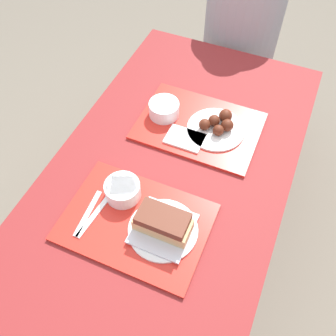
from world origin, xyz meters
TOP-DOWN VIEW (x-y plane):
  - ground_plane at (0.00, 0.00)m, footprint 12.00×12.00m
  - picnic_table at (0.00, 0.00)m, footprint 0.80×1.51m
  - picnic_bench_far at (0.00, 0.97)m, footprint 0.76×0.28m
  - tray_near at (-0.02, -0.21)m, footprint 0.45×0.32m
  - tray_far at (0.02, 0.25)m, footprint 0.45×0.32m
  - bowl_coleslaw_near at (-0.10, -0.14)m, footprint 0.11×0.11m
  - brisket_sandwich_plate at (0.07, -0.21)m, footprint 0.21×0.21m
  - plastic_fork_near at (-0.17, -0.25)m, footprint 0.03×0.17m
  - plastic_knife_near at (-0.14, -0.25)m, footprint 0.03×0.17m
  - bowl_coleslaw_far at (-0.12, 0.25)m, footprint 0.11×0.11m
  - wings_plate_far at (0.09, 0.25)m, footprint 0.21×0.21m
  - napkin_far at (-0.00, 0.16)m, footprint 0.14×0.09m
  - person_seated_across at (-0.02, 0.97)m, footprint 0.37×0.37m

SIDE VIEW (x-z plane):
  - ground_plane at x=0.00m, z-range 0.00..0.00m
  - picnic_bench_far at x=0.00m, z-range 0.15..0.59m
  - picnic_table at x=0.00m, z-range 0.26..0.99m
  - tray_near at x=-0.02m, z-range 0.73..0.74m
  - tray_far at x=0.02m, z-range 0.73..0.74m
  - person_seated_across at x=-0.02m, z-range 0.38..1.11m
  - plastic_fork_near at x=-0.17m, z-range 0.74..0.74m
  - plastic_knife_near at x=-0.14m, z-range 0.74..0.74m
  - napkin_far at x=0.00m, z-range 0.74..0.75m
  - wings_plate_far at x=0.09m, z-range 0.73..0.79m
  - bowl_coleslaw_near at x=-0.10m, z-range 0.74..0.80m
  - bowl_coleslaw_far at x=-0.12m, z-range 0.74..0.80m
  - brisket_sandwich_plate at x=0.07m, z-range 0.73..0.82m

